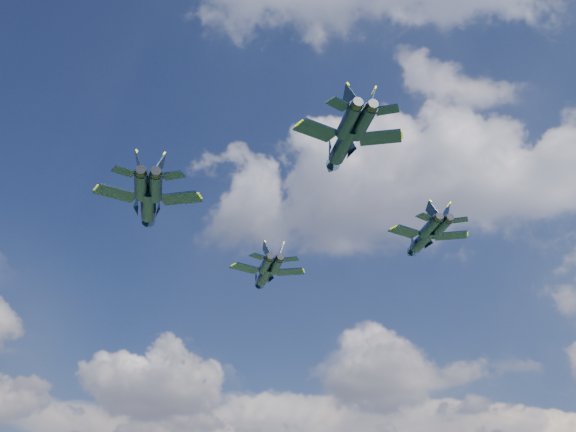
{
  "coord_description": "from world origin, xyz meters",
  "views": [
    {
      "loc": [
        24.21,
        -76.69,
        25.26
      ],
      "look_at": [
        -4.04,
        1.65,
        65.6
      ],
      "focal_mm": 45.0,
      "sensor_mm": 36.0,
      "label": 1
    }
  ],
  "objects_px": {
    "jet_left": "(148,205)",
    "jet_right": "(422,240)",
    "jet_lead": "(265,275)",
    "jet_slot": "(343,145)"
  },
  "relations": [
    {
      "from": "jet_lead",
      "to": "jet_left",
      "type": "relative_size",
      "value": 0.85
    },
    {
      "from": "jet_left",
      "to": "jet_right",
      "type": "xyz_separation_m",
      "value": [
        31.38,
        17.94,
        -2.09
      ]
    },
    {
      "from": "jet_right",
      "to": "jet_left",
      "type": "bearing_deg",
      "value": 178.39
    },
    {
      "from": "jet_slot",
      "to": "jet_left",
      "type": "bearing_deg",
      "value": 135.26
    },
    {
      "from": "jet_lead",
      "to": "jet_left",
      "type": "xyz_separation_m",
      "value": [
        -5.65,
        -25.86,
        0.84
      ]
    },
    {
      "from": "jet_right",
      "to": "jet_slot",
      "type": "relative_size",
      "value": 0.92
    },
    {
      "from": "jet_lead",
      "to": "jet_slot",
      "type": "relative_size",
      "value": 0.97
    },
    {
      "from": "jet_lead",
      "to": "jet_slot",
      "type": "bearing_deg",
      "value": -88.82
    },
    {
      "from": "jet_left",
      "to": "jet_slot",
      "type": "xyz_separation_m",
      "value": [
        27.38,
        -6.45,
        -0.57
      ]
    },
    {
      "from": "jet_lead",
      "to": "jet_slot",
      "type": "distance_m",
      "value": 38.94
    }
  ]
}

